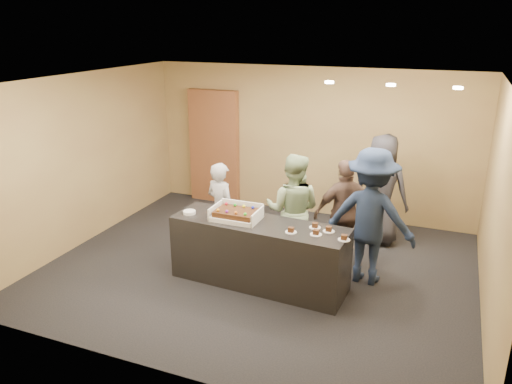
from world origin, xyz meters
TOP-DOWN VIEW (x-y plane):
  - room at (0.00, 0.00)m, footprint 6.04×6.00m
  - serving_counter at (0.16, -0.41)m, footprint 2.44×0.84m
  - storage_cabinet at (-1.90, 2.41)m, footprint 1.01×0.15m
  - cake_box at (-0.17, -0.39)m, footprint 0.64×0.44m
  - sheet_cake at (-0.18, -0.41)m, footprint 0.55×0.38m
  - plate_stack at (-0.86, -0.47)m, footprint 0.17×0.17m
  - slice_a at (0.65, -0.56)m, footprint 0.15×0.15m
  - slice_b at (0.89, -0.30)m, footprint 0.15×0.15m
  - slice_c at (0.97, -0.51)m, footprint 0.15×0.15m
  - slice_d at (1.09, -0.35)m, footprint 0.15×0.15m
  - slice_e at (1.33, -0.54)m, footprint 0.15×0.15m
  - person_server_grey at (-0.72, 0.25)m, footprint 0.62×0.51m
  - person_sage_man at (0.39, 0.35)m, footprint 0.87×0.71m
  - person_navy_man at (1.52, 0.24)m, footprint 1.28×0.81m
  - person_brown_extra at (1.09, 0.64)m, footprint 0.99×0.83m
  - person_dark_suit at (1.45, 1.61)m, footprint 0.97×0.72m
  - ceiling_spotlights at (1.60, 0.50)m, footprint 1.72×0.12m

SIDE VIEW (x-z plane):
  - serving_counter at x=0.16m, z-range 0.00..0.90m
  - person_server_grey at x=-0.72m, z-range 0.00..1.47m
  - person_brown_extra at x=1.09m, z-range 0.00..1.59m
  - person_sage_man at x=0.39m, z-range 0.00..1.68m
  - person_dark_suit at x=1.45m, z-range 0.00..1.80m
  - plate_stack at x=-0.86m, z-range 0.90..0.94m
  - slice_a at x=0.65m, z-range 0.89..0.96m
  - slice_b at x=0.89m, z-range 0.89..0.96m
  - slice_c at x=0.97m, z-range 0.89..0.96m
  - slice_d at x=1.09m, z-range 0.89..0.96m
  - slice_e at x=1.33m, z-range 0.89..0.96m
  - cake_box at x=-0.17m, z-range 0.85..1.04m
  - person_navy_man at x=1.52m, z-range 0.00..1.89m
  - sheet_cake at x=-0.18m, z-range 0.94..1.05m
  - storage_cabinet at x=-1.90m, z-range 0.00..2.21m
  - room at x=0.00m, z-range 0.00..2.70m
  - ceiling_spotlights at x=1.60m, z-range 2.66..2.69m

